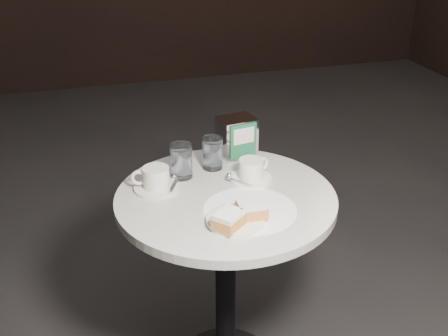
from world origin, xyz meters
TOP-DOWN VIEW (x-y plane):
  - cafe_table at (0.00, 0.00)m, footprint 0.70×0.70m
  - sugar_spill at (0.04, -0.11)m, footprint 0.36×0.36m
  - beignet_plate at (-0.01, -0.17)m, footprint 0.22×0.22m
  - coffee_cup_left at (-0.20, 0.10)m, footprint 0.17×0.17m
  - coffee_cup_right at (0.11, 0.08)m, footprint 0.19×0.19m
  - water_glass_left at (-0.11, 0.16)m, footprint 0.07×0.07m
  - water_glass_right at (0.01, 0.20)m, footprint 0.09×0.09m
  - napkin_dispenser at (0.12, 0.27)m, footprint 0.14×0.12m

SIDE VIEW (x-z plane):
  - cafe_table at x=0.00m, z-range 0.17..0.92m
  - sugar_spill at x=0.04m, z-range 0.74..0.75m
  - beignet_plate at x=-0.01m, z-range 0.74..0.80m
  - coffee_cup_right at x=0.11m, z-range 0.74..0.81m
  - coffee_cup_left at x=-0.20m, z-range 0.74..0.82m
  - water_glass_right at x=0.01m, z-range 0.74..0.86m
  - water_glass_left at x=-0.11m, z-range 0.74..0.86m
  - napkin_dispenser at x=0.12m, z-range 0.75..0.89m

